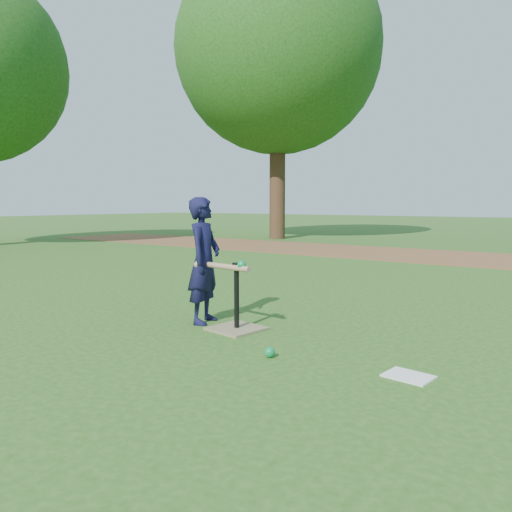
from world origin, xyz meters
The scene contains 8 objects.
ground centered at (0.00, 0.00, 0.00)m, with size 80.00×80.00×0.00m, color #285116.
dirt_strip centered at (0.00, 7.50, 0.01)m, with size 24.00×3.00×0.01m, color brown.
child centered at (-0.33, 0.12, 0.60)m, with size 0.44×0.29×1.20m, color black.
wiffle_ball_ground centered at (0.80, -0.42, 0.04)m, with size 0.08×0.08×0.08m, color #0C8642.
clipboard centered at (1.79, -0.23, 0.01)m, with size 0.30×0.23×0.01m, color white.
batting_tee centered at (0.10, 0.08, 0.11)m, with size 0.49×0.49×0.61m.
swing_action centered at (-0.01, 0.05, 0.58)m, with size 0.63×0.13×0.11m.
tree_left centered at (-6.00, 10.00, 5.87)m, with size 6.40×6.40×9.08m.
Camera 1 is at (2.84, -3.42, 1.15)m, focal length 35.00 mm.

